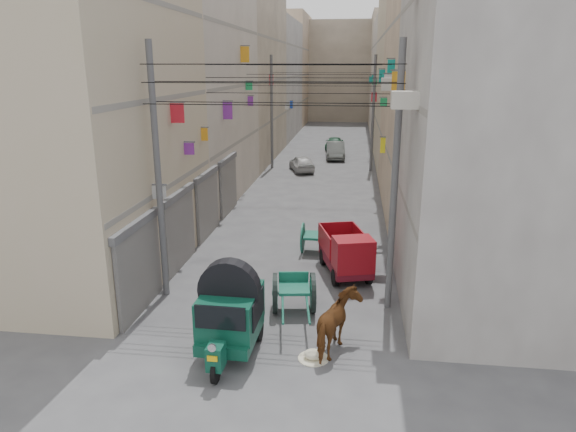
% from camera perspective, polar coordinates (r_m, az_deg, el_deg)
% --- Properties ---
extents(ground, '(140.00, 140.00, 0.00)m').
position_cam_1_polar(ground, '(11.74, -6.48, -21.94)').
color(ground, '#444446').
rests_on(ground, ground).
extents(building_row_left, '(8.00, 62.00, 14.00)m').
position_cam_1_polar(building_row_left, '(44.28, -6.37, 15.22)').
color(building_row_left, tan).
rests_on(building_row_left, ground).
extents(building_row_right, '(8.00, 62.00, 14.00)m').
position_cam_1_polar(building_row_right, '(43.40, 15.36, 14.74)').
color(building_row_right, '#AAA59F').
rests_on(building_row_right, ground).
extents(end_cap_building, '(22.00, 10.00, 13.00)m').
position_cam_1_polar(end_cap_building, '(74.95, 5.82, 15.69)').
color(end_cap_building, '#B2A38C').
rests_on(end_cap_building, ground).
extents(shutters_left, '(0.18, 14.40, 2.88)m').
position_cam_1_polar(shutters_left, '(21.09, -10.30, 0.23)').
color(shutters_left, '#4E4E53').
rests_on(shutters_left, ground).
extents(signboards, '(8.22, 40.52, 5.67)m').
position_cam_1_polar(signboards, '(30.90, 2.94, 9.22)').
color(signboards, '#1B9951').
rests_on(signboards, ground).
extents(ac_units, '(0.70, 6.55, 3.35)m').
position_cam_1_polar(ac_units, '(16.62, 12.26, 16.62)').
color(ac_units, '#BBB5A8').
rests_on(ac_units, ground).
extents(utility_poles, '(7.40, 22.20, 8.00)m').
position_cam_1_polar(utility_poles, '(26.22, 2.15, 9.21)').
color(utility_poles, '#505052').
rests_on(utility_poles, ground).
extents(overhead_cables, '(7.40, 22.52, 1.12)m').
position_cam_1_polar(overhead_cables, '(23.44, 1.61, 15.15)').
color(overhead_cables, black).
rests_on(overhead_cables, ground).
extents(auto_rickshaw, '(1.62, 2.79, 1.95)m').
position_cam_1_polar(auto_rickshaw, '(13.56, -6.45, -10.51)').
color(auto_rickshaw, black).
rests_on(auto_rickshaw, ground).
extents(tonga_cart, '(1.45, 2.86, 1.24)m').
position_cam_1_polar(tonga_cart, '(15.75, 0.67, -8.46)').
color(tonga_cart, black).
rests_on(tonga_cart, ground).
extents(mini_truck, '(2.11, 3.26, 1.69)m').
position_cam_1_polar(mini_truck, '(18.25, 6.64, -4.44)').
color(mini_truck, black).
rests_on(mini_truck, ground).
extents(second_cart, '(1.40, 1.25, 1.21)m').
position_cam_1_polar(second_cart, '(20.60, 3.45, -2.39)').
color(second_cart, '#155D47').
rests_on(second_cart, ground).
extents(feed_sack, '(0.50, 0.40, 0.25)m').
position_cam_1_polar(feed_sack, '(13.67, 2.85, -15.10)').
color(feed_sack, beige).
rests_on(feed_sack, ground).
extents(horse, '(1.31, 2.06, 1.61)m').
position_cam_1_polar(horse, '(13.67, 5.57, -11.89)').
color(horse, brown).
rests_on(horse, ground).
extents(distant_car_white, '(2.34, 3.64, 1.15)m').
position_cam_1_polar(distant_car_white, '(36.81, 1.53, 5.89)').
color(distant_car_white, '#B2B2B2').
rests_on(distant_car_white, ground).
extents(distant_car_grey, '(1.69, 4.15, 1.34)m').
position_cam_1_polar(distant_car_grey, '(42.09, 5.30, 7.28)').
color(distant_car_grey, '#525755').
rests_on(distant_car_grey, ground).
extents(distant_car_green, '(1.65, 3.78, 1.08)m').
position_cam_1_polar(distant_car_green, '(47.01, 5.20, 8.07)').
color(distant_car_green, '#1A4D31').
rests_on(distant_car_green, ground).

